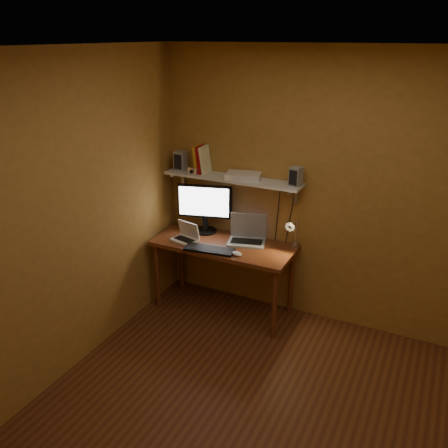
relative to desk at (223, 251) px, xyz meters
The scene contains 14 objects.
room 1.71m from the desk, 53.60° to the right, with size 3.44×3.24×2.64m.
desk is the anchor object (origin of this frame).
wall_shelf 0.72m from the desk, 90.00° to the left, with size 1.40×0.25×0.21m.
monitor 0.51m from the desk, 148.43° to the left, with size 0.55×0.29×0.50m.
laptop 0.29m from the desk, 38.27° to the left, with size 0.42×0.35×0.27m.
netbook 0.40m from the desk, 165.22° to the right, with size 0.28×0.23×0.19m.
keyboard 0.24m from the desk, 101.63° to the right, with size 0.48×0.16×0.03m, color black.
mouse 0.32m from the desk, 39.77° to the right, with size 0.11×0.07×0.04m, color silver.
desk_lamp 0.73m from the desk, 10.81° to the left, with size 0.09×0.23×0.38m.
speaker_left 1.02m from the desk, 160.86° to the left, with size 0.11×0.11×0.19m, color gray.
speaker_right 1.04m from the desk, 16.72° to the left, with size 0.10×0.10×0.18m, color gray.
books 0.94m from the desk, 148.36° to the left, with size 0.15×0.19×0.27m.
shelf_camera 0.85m from the desk, 164.08° to the left, with size 0.11×0.05×0.06m.
router 0.77m from the desk, 59.75° to the left, with size 0.33×0.22×0.05m, color silver.
Camera 1 is at (0.94, -2.54, 2.67)m, focal length 38.00 mm.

